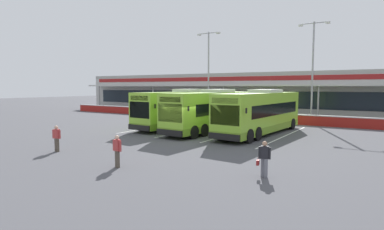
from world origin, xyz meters
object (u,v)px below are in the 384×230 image
object	(u,v)px
lamp_post_west	(208,69)
lamp_post_centre	(313,66)
coach_bus_left_centre	(213,111)
pedestrian_with_handbag	(264,158)
coach_bus_centre	(260,113)
coach_bus_leftmost	(183,109)
pedestrian_child	(117,150)
pedestrian_in_dark_coat	(57,138)

from	to	relation	value
lamp_post_west	lamp_post_centre	size ratio (longest dim) A/B	1.00
coach_bus_left_centre	pedestrian_with_handbag	bearing A→B (deg)	-52.24
lamp_post_centre	coach_bus_centre	bearing A→B (deg)	-99.27
coach_bus_left_centre	pedestrian_with_handbag	world-z (taller)	coach_bus_left_centre
coach_bus_leftmost	pedestrian_child	size ratio (longest dim) A/B	7.58
coach_bus_left_centre	coach_bus_centre	xyz separation A→B (m)	(4.35, 0.47, 0.00)
pedestrian_with_handbag	pedestrian_child	size ratio (longest dim) A/B	1.00
coach_bus_leftmost	coach_bus_left_centre	world-z (taller)	same
coach_bus_centre	pedestrian_in_dark_coat	xyz separation A→B (m)	(-7.98, -13.79, -0.91)
coach_bus_centre	lamp_post_west	size ratio (longest dim) A/B	1.12
pedestrian_in_dark_coat	lamp_post_centre	world-z (taller)	lamp_post_centre
coach_bus_centre	lamp_post_centre	distance (m)	11.94
lamp_post_west	lamp_post_centre	xyz separation A→B (m)	(12.78, 0.50, 0.00)
coach_bus_left_centre	pedestrian_in_dark_coat	size ratio (longest dim) A/B	7.58
coach_bus_centre	pedestrian_with_handbag	world-z (taller)	coach_bus_centre
pedestrian_with_handbag	lamp_post_west	size ratio (longest dim) A/B	0.15
pedestrian_child	lamp_post_centre	distance (m)	26.27
coach_bus_leftmost	lamp_post_west	distance (m)	11.17
coach_bus_centre	lamp_post_centre	size ratio (longest dim) A/B	1.12
coach_bus_leftmost	coach_bus_left_centre	distance (m)	4.10
pedestrian_child	pedestrian_with_handbag	bearing A→B (deg)	18.77
coach_bus_centre	coach_bus_left_centre	bearing A→B (deg)	-173.83
coach_bus_left_centre	lamp_post_centre	xyz separation A→B (m)	(6.13, 11.38, 4.50)
coach_bus_leftmost	coach_bus_left_centre	size ratio (longest dim) A/B	1.00
lamp_post_west	pedestrian_in_dark_coat	bearing A→B (deg)	-82.87
coach_bus_leftmost	coach_bus_left_centre	xyz separation A→B (m)	(3.97, -1.02, 0.00)
pedestrian_child	lamp_post_west	xyz separation A→B (m)	(-9.01, 24.92, 5.42)
pedestrian_with_handbag	pedestrian_child	xyz separation A→B (m)	(-6.75, -2.29, 0.02)
lamp_post_centre	pedestrian_with_handbag	bearing A→B (deg)	-82.68
coach_bus_centre	lamp_post_west	xyz separation A→B (m)	(-11.00, 10.40, 4.50)
lamp_post_centre	coach_bus_leftmost	bearing A→B (deg)	-134.26
coach_bus_left_centre	pedestrian_child	bearing A→B (deg)	-80.47
coach_bus_centre	lamp_post_west	world-z (taller)	lamp_post_west
coach_bus_leftmost	pedestrian_in_dark_coat	distance (m)	14.37
coach_bus_leftmost	pedestrian_in_dark_coat	size ratio (longest dim) A/B	7.58
coach_bus_leftmost	pedestrian_with_handbag	distance (m)	18.30
coach_bus_centre	pedestrian_with_handbag	xyz separation A→B (m)	(4.75, -12.23, -0.93)
lamp_post_west	lamp_post_centre	bearing A→B (deg)	2.26
lamp_post_west	coach_bus_left_centre	bearing A→B (deg)	-58.55
coach_bus_leftmost	lamp_post_centre	bearing A→B (deg)	45.74
lamp_post_west	lamp_post_centre	distance (m)	12.79
pedestrian_child	lamp_post_west	size ratio (longest dim) A/B	0.15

